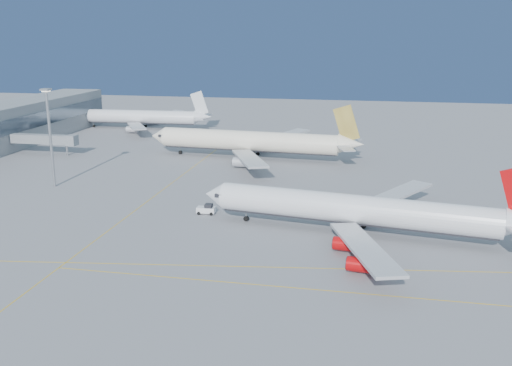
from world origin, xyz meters
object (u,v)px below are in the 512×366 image
Objects in this scene: airliner_etihad at (253,141)px; airliner_third at (142,117)px; light_mast at (50,130)px; airliner_virgin at (360,210)px; pushback_tug at (207,209)px.

airliner_etihad reaches higher than airliner_third.
airliner_etihad is at bearing 44.45° from light_mast.
light_mast is at bearing -84.32° from airliner_third.
airliner_virgin reaches higher than pushback_tug.
airliner_third is 94.59m from light_mast.
pushback_tug is (1.34, -58.97, -4.57)m from airliner_etihad.
pushback_tug is at bearing 177.22° from airliner_virgin.
airliner_etihad is 17.09× the size of pushback_tug.
airliner_etihad is 1.17× the size of airliner_third.
airliner_virgin is at bearing -57.37° from airliner_etihad.
light_mast is (-46.16, 14.99, 14.13)m from pushback_tug.
light_mast reaches higher than pushback_tug.
airliner_virgin is 148.30m from airliner_third.
light_mast reaches higher than airliner_etihad.
pushback_tug is 0.16× the size of light_mast.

